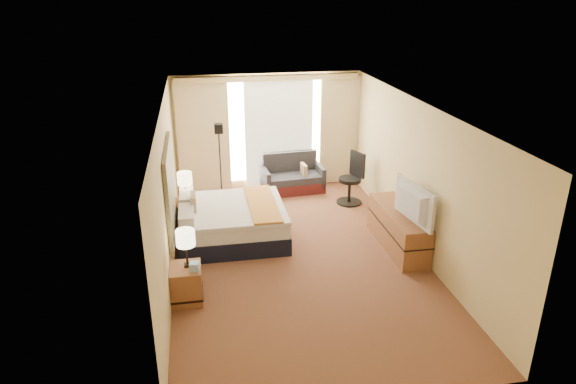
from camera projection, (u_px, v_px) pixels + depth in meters
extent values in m
cube|color=#4F1816|center=(297.00, 255.00, 8.93)|extent=(4.20, 7.00, 0.02)
cube|color=white|center=(298.00, 108.00, 7.97)|extent=(4.20, 7.00, 0.02)
cube|color=#D7C383|center=(267.00, 131.00, 11.65)|extent=(4.20, 0.02, 2.60)
cube|color=#D7C383|center=(363.00, 307.00, 5.25)|extent=(4.20, 0.02, 2.60)
cube|color=#D7C383|center=(167.00, 194.00, 8.10)|extent=(0.02, 7.00, 2.60)
cube|color=#D7C383|center=(417.00, 178.00, 8.80)|extent=(0.02, 7.00, 2.60)
cube|color=black|center=(170.00, 191.00, 8.30)|extent=(0.06, 1.85, 1.50)
cube|color=#985837|center=(186.00, 284.00, 7.56)|extent=(0.45, 0.52, 0.55)
cube|color=#985837|center=(187.00, 215.00, 9.85)|extent=(0.45, 0.52, 0.55)
cube|color=#985837|center=(398.00, 229.00, 9.10)|extent=(0.50, 1.80, 0.70)
cube|color=white|center=(279.00, 130.00, 11.65)|extent=(2.30, 0.02, 2.30)
cube|color=beige|center=(203.00, 137.00, 11.31)|extent=(1.15, 0.09, 2.50)
cube|color=beige|center=(339.00, 130.00, 11.82)|extent=(0.90, 0.09, 2.50)
cube|color=white|center=(279.00, 133.00, 11.64)|extent=(1.55, 0.04, 2.50)
cube|color=#D7C383|center=(268.00, 78.00, 11.05)|extent=(4.00, 0.16, 0.12)
cube|color=black|center=(232.00, 231.00, 9.47)|extent=(1.92, 1.73, 0.32)
cube|color=silver|center=(232.00, 216.00, 9.36)|extent=(1.87, 1.69, 0.27)
cube|color=silver|center=(235.00, 208.00, 9.31)|extent=(1.75, 1.75, 0.06)
cube|color=orange|center=(262.00, 204.00, 9.38)|extent=(0.50, 1.75, 0.04)
cube|color=silver|center=(186.00, 215.00, 8.74)|extent=(0.26, 0.71, 0.16)
cube|color=silver|center=(187.00, 197.00, 9.51)|extent=(0.26, 0.71, 0.16)
cube|color=beige|center=(194.00, 203.00, 9.13)|extent=(0.09, 0.38, 0.33)
cube|color=#4F1716|center=(293.00, 186.00, 11.71)|extent=(1.41, 0.84, 0.24)
cube|color=#323137|center=(293.00, 178.00, 11.59)|extent=(1.31, 0.68, 0.16)
cube|color=#323137|center=(289.00, 163.00, 11.80)|extent=(1.27, 0.24, 0.53)
cube|color=#323137|center=(265.00, 179.00, 11.47)|extent=(0.16, 0.73, 0.44)
cube|color=#323137|center=(319.00, 174.00, 11.77)|extent=(0.16, 0.73, 0.44)
cube|color=beige|center=(304.00, 171.00, 11.59)|extent=(0.10, 0.35, 0.31)
cube|color=black|center=(223.00, 207.00, 10.84)|extent=(0.23, 0.23, 0.03)
cylinder|color=black|center=(221.00, 171.00, 10.53)|extent=(0.03, 0.03, 1.62)
cube|color=black|center=(218.00, 128.00, 10.20)|extent=(0.17, 0.17, 0.19)
cylinder|color=black|center=(349.00, 202.00, 11.10)|extent=(0.54, 0.54, 0.03)
cylinder|color=black|center=(349.00, 191.00, 11.00)|extent=(0.06, 0.06, 0.49)
cylinder|color=black|center=(350.00, 180.00, 10.91)|extent=(0.48, 0.48, 0.08)
cube|color=black|center=(357.00, 164.00, 10.90)|extent=(0.23, 0.42, 0.54)
cube|color=black|center=(188.00, 265.00, 7.48)|extent=(0.10, 0.10, 0.04)
cylinder|color=black|center=(187.00, 253.00, 7.41)|extent=(0.03, 0.03, 0.35)
cylinder|color=#F8EABA|center=(185.00, 238.00, 7.32)|extent=(0.28, 0.28, 0.24)
cube|color=black|center=(186.00, 200.00, 9.76)|extent=(0.10, 0.10, 0.04)
cylinder|color=black|center=(186.00, 191.00, 9.69)|extent=(0.03, 0.03, 0.34)
cylinder|color=#F8EABA|center=(185.00, 178.00, 9.59)|extent=(0.28, 0.28, 0.24)
cube|color=#99B6ED|center=(194.00, 266.00, 7.36)|extent=(0.15, 0.15, 0.12)
cube|color=black|center=(189.00, 200.00, 9.71)|extent=(0.23, 0.19, 0.08)
imported|color=black|center=(408.00, 204.00, 8.45)|extent=(0.31, 1.14, 0.65)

